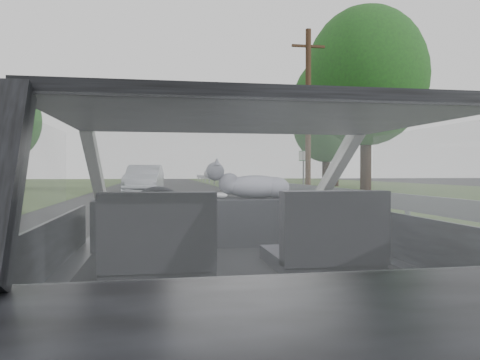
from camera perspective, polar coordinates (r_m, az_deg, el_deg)
name	(u,v)px	position (r m, az deg, el deg)	size (l,w,h in m)	color
subject_car	(235,257)	(2.50, -0.66, -9.38)	(1.80, 4.00, 1.45)	black
dashboard	(219,221)	(3.10, -2.53, -5.03)	(1.58, 0.45, 0.30)	black
driver_seat	(158,237)	(2.16, -9.99, -6.91)	(0.50, 0.72, 0.42)	black
passenger_seat	(326,233)	(2.30, 10.46, -6.42)	(0.50, 0.72, 0.42)	black
steering_wheel	(158,216)	(2.77, -9.98, -4.31)	(0.36, 0.36, 0.04)	black
cat	(255,185)	(3.12, 1.87, -0.63)	(0.59, 0.18, 0.27)	#8A8DA0
guardrail	(329,193)	(13.30, 10.75, -1.51)	(0.05, 90.00, 0.32)	slate
other_car	(144,180)	(23.52, -11.57, 0.01)	(1.79, 4.54, 1.49)	#ACB0BB
highway_sign	(303,172)	(25.58, 7.74, 1.00)	(0.09, 0.92, 2.29)	#136720
utility_pole	(308,115)	(19.83, 8.31, 7.91)	(0.23, 0.23, 7.07)	brown
tree_1	(366,104)	(24.00, 15.11, 8.98)	(5.92, 5.92, 8.98)	#1E3D1C
tree_2	(326,139)	(30.30, 10.45, 4.93)	(4.25, 4.25, 6.44)	#1E3D1C
tree_3	(335,122)	(37.14, 11.53, 6.92)	(6.56, 6.56, 9.94)	#1E3D1C
tree_6	(4,136)	(32.87, -26.82, 4.79)	(4.44, 4.44, 6.73)	#1E3D1C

